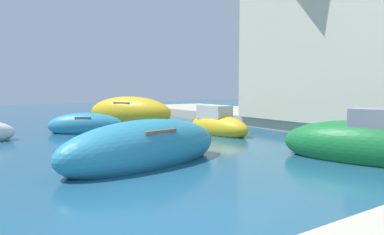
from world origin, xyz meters
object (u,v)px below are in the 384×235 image
(waterfront_building_main, at_px, (344,29))
(moored_boat_6, at_px, (145,148))
(moored_boat_4, at_px, (218,125))
(moored_boat_8, at_px, (86,126))
(moored_boat_5, at_px, (365,145))
(moored_boat_7, at_px, (130,113))

(waterfront_building_main, bearing_deg, moored_boat_6, -170.64)
(moored_boat_6, distance_m, waterfront_building_main, 12.14)
(moored_boat_4, bearing_deg, moored_boat_8, -129.70)
(moored_boat_4, xyz_separation_m, moored_boat_8, (-4.55, 3.45, -0.07))
(moored_boat_5, relative_size, moored_boat_7, 0.84)
(moored_boat_5, distance_m, moored_boat_6, 5.87)
(moored_boat_5, relative_size, moored_boat_6, 0.91)
(moored_boat_8, height_order, waterfront_building_main, waterfront_building_main)
(moored_boat_6, bearing_deg, moored_boat_8, 72.21)
(moored_boat_4, bearing_deg, moored_boat_5, -3.05)
(moored_boat_5, xyz_separation_m, moored_boat_6, (-5.09, 2.93, -0.03))
(moored_boat_6, bearing_deg, moored_boat_5, -42.72)
(waterfront_building_main, bearing_deg, moored_boat_7, 128.03)
(moored_boat_4, relative_size, moored_boat_6, 0.66)
(moored_boat_6, relative_size, moored_boat_8, 1.50)
(moored_boat_7, height_order, moored_boat_8, moored_boat_7)
(moored_boat_7, bearing_deg, moored_boat_5, -28.76)
(moored_boat_8, xyz_separation_m, waterfront_building_main, (10.59, -5.22, 4.39))
(moored_boat_5, distance_m, moored_boat_8, 10.95)
(moored_boat_4, bearing_deg, moored_boat_7, -175.29)
(moored_boat_4, relative_size, waterfront_building_main, 0.41)
(moored_boat_4, relative_size, moored_boat_8, 1.00)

